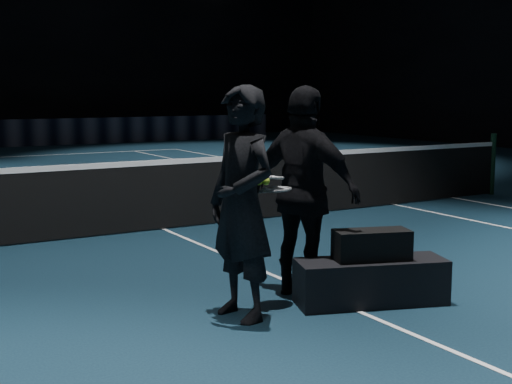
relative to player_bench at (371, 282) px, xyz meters
The scene contains 13 objects.
floor 4.08m from the player_bench, 93.46° to the left, with size 36.00×36.00×0.00m, color black.
court_lines 4.08m from the player_bench, 93.46° to the left, with size 10.98×23.78×0.01m, color white, non-canonical shape.
net_post_right 7.38m from the player_bench, 33.44° to the left, with size 0.10×0.10×1.10m, color black.
net_mesh 4.08m from the player_bench, 93.46° to the left, with size 12.80×0.02×0.86m, color black.
net_tape 4.13m from the player_bench, 93.46° to the left, with size 12.80×0.03×0.07m, color white.
player_bench is the anchor object (origin of this frame).
racket_bag 0.33m from the player_bench, behind, with size 0.66×0.28×0.27m, color black.
bag_signature 0.36m from the player_bench, 90.00° to the right, with size 0.31×0.00×0.09m, color white.
player_a 1.42m from the player_bench, 168.53° to the left, with size 0.70×0.46×1.92m, color black.
player_b 0.99m from the player_bench, 125.87° to the left, with size 1.13×0.47×1.92m, color black.
racket_lower 1.18m from the player_bench, 152.98° to the left, with size 0.68×0.22×0.03m, color black, non-canonical shape.
racket_upper 1.30m from the player_bench, 153.46° to the left, with size 0.68×0.22×0.03m, color black, non-canonical shape.
tennis_balls 1.36m from the player_bench, 160.87° to the left, with size 0.12×0.10×0.12m, color #A9C82A, non-canonical shape.
Camera 1 is at (-3.74, -8.82, 1.88)m, focal length 50.00 mm.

